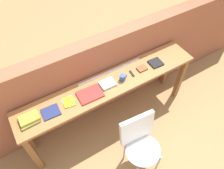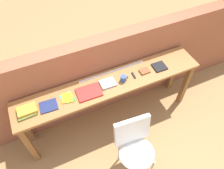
{
  "view_description": "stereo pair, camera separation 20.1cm",
  "coord_description": "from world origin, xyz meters",
  "px_view_note": "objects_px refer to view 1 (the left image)",
  "views": [
    {
      "loc": [
        -0.9,
        -1.25,
        3.02
      ],
      "look_at": [
        0.0,
        0.25,
        0.9
      ],
      "focal_mm": 35.0,
      "sensor_mm": 36.0,
      "label": 1
    },
    {
      "loc": [
        -0.72,
        -1.34,
        3.02
      ],
      "look_at": [
        0.0,
        0.25,
        0.9
      ],
      "focal_mm": 35.0,
      "sensor_mm": 36.0,
      "label": 2
    }
  ],
  "objects_px": {
    "book_stack_leftmost": "(29,119)",
    "mug": "(123,78)",
    "pamphlet_pile_colourful": "(69,102)",
    "book_repair_rightmost": "(156,63)",
    "magazine_cycling": "(51,112)",
    "book_open_centre": "(90,94)",
    "chair_white_moulded": "(141,143)",
    "multitool_folded": "(132,74)",
    "leather_journal_brown": "(142,68)"
  },
  "relations": [
    {
      "from": "magazine_cycling",
      "to": "mug",
      "type": "height_order",
      "value": "mug"
    },
    {
      "from": "book_open_centre",
      "to": "book_stack_leftmost",
      "type": "bearing_deg",
      "value": 179.81
    },
    {
      "from": "chair_white_moulded",
      "to": "pamphlet_pile_colourful",
      "type": "height_order",
      "value": "pamphlet_pile_colourful"
    },
    {
      "from": "pamphlet_pile_colourful",
      "to": "mug",
      "type": "bearing_deg",
      "value": -2.76
    },
    {
      "from": "book_stack_leftmost",
      "to": "multitool_folded",
      "type": "bearing_deg",
      "value": -0.21
    },
    {
      "from": "leather_journal_brown",
      "to": "book_repair_rightmost",
      "type": "xyz_separation_m",
      "value": [
        0.23,
        -0.01,
        -0.0
      ]
    },
    {
      "from": "mug",
      "to": "multitool_folded",
      "type": "height_order",
      "value": "mug"
    },
    {
      "from": "magazine_cycling",
      "to": "mug",
      "type": "distance_m",
      "value": 0.97
    },
    {
      "from": "pamphlet_pile_colourful",
      "to": "multitool_folded",
      "type": "distance_m",
      "value": 0.9
    },
    {
      "from": "mug",
      "to": "multitool_folded",
      "type": "distance_m",
      "value": 0.17
    },
    {
      "from": "pamphlet_pile_colourful",
      "to": "book_open_centre",
      "type": "bearing_deg",
      "value": -7.28
    },
    {
      "from": "magazine_cycling",
      "to": "multitool_folded",
      "type": "xyz_separation_m",
      "value": [
        1.13,
        0.01,
        -0.0
      ]
    },
    {
      "from": "book_stack_leftmost",
      "to": "multitool_folded",
      "type": "height_order",
      "value": "book_stack_leftmost"
    },
    {
      "from": "chair_white_moulded",
      "to": "magazine_cycling",
      "type": "relative_size",
      "value": 4.4
    },
    {
      "from": "multitool_folded",
      "to": "leather_journal_brown",
      "type": "bearing_deg",
      "value": 0.99
    },
    {
      "from": "book_stack_leftmost",
      "to": "mug",
      "type": "relative_size",
      "value": 2.13
    },
    {
      "from": "magazine_cycling",
      "to": "leather_journal_brown",
      "type": "distance_m",
      "value": 1.3
    },
    {
      "from": "pamphlet_pile_colourful",
      "to": "book_open_centre",
      "type": "relative_size",
      "value": 0.59
    },
    {
      "from": "multitool_folded",
      "to": "book_repair_rightmost",
      "type": "height_order",
      "value": "book_repair_rightmost"
    },
    {
      "from": "book_stack_leftmost",
      "to": "book_open_centre",
      "type": "relative_size",
      "value": 0.78
    },
    {
      "from": "chair_white_moulded",
      "to": "book_open_centre",
      "type": "distance_m",
      "value": 0.85
    },
    {
      "from": "book_stack_leftmost",
      "to": "mug",
      "type": "height_order",
      "value": "mug"
    },
    {
      "from": "magazine_cycling",
      "to": "book_open_centre",
      "type": "relative_size",
      "value": 0.68
    },
    {
      "from": "multitool_folded",
      "to": "book_repair_rightmost",
      "type": "xyz_separation_m",
      "value": [
        0.39,
        -0.01,
        0.0
      ]
    },
    {
      "from": "multitool_folded",
      "to": "pamphlet_pile_colourful",
      "type": "bearing_deg",
      "value": 179.22
    },
    {
      "from": "leather_journal_brown",
      "to": "pamphlet_pile_colourful",
      "type": "bearing_deg",
      "value": 178.94
    },
    {
      "from": "chair_white_moulded",
      "to": "pamphlet_pile_colourful",
      "type": "bearing_deg",
      "value": 126.62
    },
    {
      "from": "book_repair_rightmost",
      "to": "book_stack_leftmost",
      "type": "bearing_deg",
      "value": -178.41
    },
    {
      "from": "magazine_cycling",
      "to": "book_open_centre",
      "type": "distance_m",
      "value": 0.5
    },
    {
      "from": "mug",
      "to": "pamphlet_pile_colourful",
      "type": "bearing_deg",
      "value": 177.24
    },
    {
      "from": "book_open_centre",
      "to": "multitool_folded",
      "type": "xyz_separation_m",
      "value": [
        0.63,
        0.02,
        -0.0
      ]
    },
    {
      "from": "chair_white_moulded",
      "to": "book_repair_rightmost",
      "type": "xyz_separation_m",
      "value": [
        0.74,
        0.73,
        0.36
      ]
    },
    {
      "from": "magazine_cycling",
      "to": "book_stack_leftmost",
      "type": "bearing_deg",
      "value": 178.59
    },
    {
      "from": "book_stack_leftmost",
      "to": "magazine_cycling",
      "type": "xyz_separation_m",
      "value": [
        0.24,
        -0.02,
        -0.02
      ]
    },
    {
      "from": "book_stack_leftmost",
      "to": "book_open_centre",
      "type": "distance_m",
      "value": 0.75
    },
    {
      "from": "book_open_centre",
      "to": "book_repair_rightmost",
      "type": "xyz_separation_m",
      "value": [
        1.03,
        0.01,
        -0.0
      ]
    },
    {
      "from": "book_stack_leftmost",
      "to": "book_repair_rightmost",
      "type": "height_order",
      "value": "book_stack_leftmost"
    },
    {
      "from": "book_stack_leftmost",
      "to": "book_repair_rightmost",
      "type": "relative_size",
      "value": 1.34
    },
    {
      "from": "leather_journal_brown",
      "to": "book_repair_rightmost",
      "type": "distance_m",
      "value": 0.23
    },
    {
      "from": "book_open_centre",
      "to": "book_repair_rightmost",
      "type": "distance_m",
      "value": 1.03
    },
    {
      "from": "book_open_centre",
      "to": "mug",
      "type": "relative_size",
      "value": 2.72
    },
    {
      "from": "book_stack_leftmost",
      "to": "magazine_cycling",
      "type": "bearing_deg",
      "value": -4.29
    },
    {
      "from": "magazine_cycling",
      "to": "mug",
      "type": "xyz_separation_m",
      "value": [
        0.97,
        -0.01,
        0.04
      ]
    },
    {
      "from": "chair_white_moulded",
      "to": "pamphlet_pile_colourful",
      "type": "distance_m",
      "value": 1.0
    },
    {
      "from": "chair_white_moulded",
      "to": "multitool_folded",
      "type": "bearing_deg",
      "value": 64.97
    },
    {
      "from": "magazine_cycling",
      "to": "book_open_centre",
      "type": "bearing_deg",
      "value": 1.93
    },
    {
      "from": "leather_journal_brown",
      "to": "magazine_cycling",
      "type": "bearing_deg",
      "value": -179.85
    },
    {
      "from": "leather_journal_brown",
      "to": "book_repair_rightmost",
      "type": "relative_size",
      "value": 0.75
    },
    {
      "from": "book_stack_leftmost",
      "to": "pamphlet_pile_colourful",
      "type": "xyz_separation_m",
      "value": [
        0.48,
        0.01,
        -0.02
      ]
    },
    {
      "from": "book_stack_leftmost",
      "to": "leather_journal_brown",
      "type": "bearing_deg",
      "value": -0.08
    }
  ]
}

